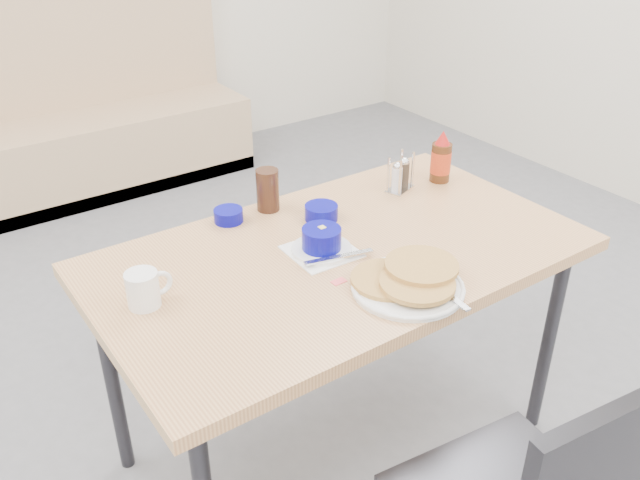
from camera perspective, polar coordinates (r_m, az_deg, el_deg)
booth_bench at (r=4.23m, az=-19.50°, el=8.70°), size 1.90×0.56×1.22m
dining_table at (r=1.97m, az=1.70°, el=-2.42°), size 1.40×0.80×0.76m
pancake_plate at (r=1.78m, az=7.46°, el=-3.47°), size 0.30×0.32×0.05m
coffee_mug at (r=1.74m, az=-14.58°, el=-3.97°), size 0.12×0.08×0.09m
grits_setting at (r=1.91m, az=0.15°, el=-0.18°), size 0.20×0.20×0.08m
creamer_bowl at (r=2.10m, az=-7.71°, el=2.05°), size 0.09×0.09×0.04m
butter_bowl at (r=2.10m, az=0.11°, el=2.34°), size 0.10×0.10×0.05m
amber_tumbler at (r=2.14m, az=-4.43°, el=4.22°), size 0.10×0.10×0.14m
condiment_caddy at (r=2.30m, az=6.77°, el=5.26°), size 0.12×0.09×0.13m
syrup_bottle at (r=2.37m, az=10.15°, el=6.69°), size 0.07×0.07×0.18m
sugar_wrapper at (r=1.80m, az=1.59°, el=-3.50°), size 0.04×0.03×0.00m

